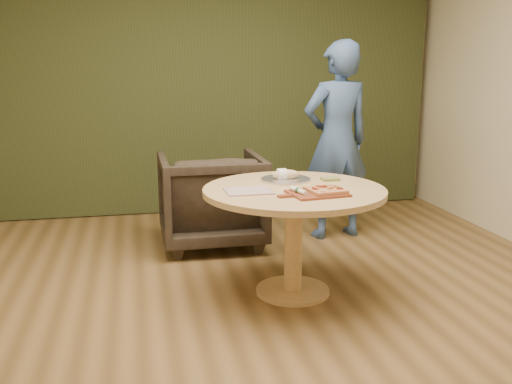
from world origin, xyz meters
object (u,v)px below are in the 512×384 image
object	(u,v)px
person_standing	(337,141)
armchair	(211,195)
pizza_paddle	(316,194)
flatbread_pizza	(326,190)
cutlery_roll	(298,190)
pedestal_table	(294,208)
bread_roll	(284,175)
serving_tray	(286,179)

from	to	relation	value
person_standing	armchair	bearing A→B (deg)	-8.48
pizza_paddle	flatbread_pizza	bearing A→B (deg)	-9.63
pizza_paddle	person_standing	distance (m)	1.58
armchair	person_standing	world-z (taller)	person_standing
cutlery_roll	pedestal_table	bearing A→B (deg)	64.48
armchair	pizza_paddle	bearing A→B (deg)	108.32
pizza_paddle	person_standing	bearing A→B (deg)	57.63
bread_roll	armchair	size ratio (longest dim) A/B	0.22
flatbread_pizza	cutlery_roll	distance (m)	0.18
pedestal_table	pizza_paddle	bearing A→B (deg)	-69.56
flatbread_pizza	person_standing	world-z (taller)	person_standing
pizza_paddle	armchair	size ratio (longest dim) A/B	0.52
cutlery_roll	serving_tray	bearing A→B (deg)	68.49
flatbread_pizza	bread_roll	size ratio (longest dim) A/B	1.28
person_standing	flatbread_pizza	bearing A→B (deg)	58.77
flatbread_pizza	serving_tray	xyz separation A→B (m)	(-0.14, 0.47, -0.02)
bread_roll	cutlery_roll	bearing A→B (deg)	-94.04
pizza_paddle	cutlery_roll	world-z (taller)	cutlery_roll
pedestal_table	flatbread_pizza	size ratio (longest dim) A/B	4.97
bread_roll	person_standing	size ratio (longest dim) A/B	0.11
pedestal_table	armchair	xyz separation A→B (m)	(-0.40, 1.21, -0.16)
cutlery_roll	armchair	size ratio (longest dim) A/B	0.22
flatbread_pizza	person_standing	size ratio (longest dim) A/B	0.14
flatbread_pizza	bread_roll	distance (m)	0.50
serving_tray	pizza_paddle	bearing A→B (deg)	-81.22
serving_tray	bread_roll	size ratio (longest dim) A/B	1.84
pizza_paddle	serving_tray	size ratio (longest dim) A/B	1.30
armchair	cutlery_roll	bearing A→B (deg)	104.23
pizza_paddle	armchair	world-z (taller)	armchair
person_standing	bread_roll	bearing A→B (deg)	43.63
cutlery_roll	armchair	distance (m)	1.50
cutlery_roll	person_standing	distance (m)	1.62
flatbread_pizza	pedestal_table	bearing A→B (deg)	123.79
pedestal_table	flatbread_pizza	bearing A→B (deg)	-56.21
pedestal_table	person_standing	distance (m)	1.45
pedestal_table	flatbread_pizza	distance (m)	0.31
flatbread_pizza	person_standing	xyz separation A→B (m)	(0.59, 1.44, 0.11)
pizza_paddle	bread_roll	bearing A→B (deg)	92.05
serving_tray	bread_roll	distance (m)	0.04
serving_tray	pedestal_table	bearing A→B (deg)	-91.86
serving_tray	person_standing	xyz separation A→B (m)	(0.73, 0.96, 0.13)
bread_roll	pedestal_table	bearing A→B (deg)	-89.87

